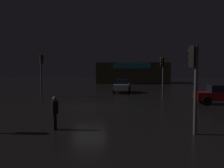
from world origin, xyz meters
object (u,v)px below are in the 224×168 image
object	(u,v)px
traffic_signal_cross_left	(41,68)
pedestrian	(55,110)
car_near	(221,94)
car_far	(122,86)
store_building	(133,73)
traffic_signal_opposite	(162,69)
traffic_signal_main	(194,73)

from	to	relation	value
traffic_signal_cross_left	pedestrian	xyz separation A→B (m)	(5.78, -13.29, -2.07)
car_near	car_far	world-z (taller)	car_far
store_building	traffic_signal_cross_left	world-z (taller)	traffic_signal_cross_left
store_building	traffic_signal_cross_left	bearing A→B (deg)	-111.73
store_building	car_far	distance (m)	20.48
traffic_signal_cross_left	car_far	distance (m)	9.73
car_far	pedestrian	bearing A→B (deg)	-98.32
store_building	traffic_signal_opposite	bearing A→B (deg)	-84.16
traffic_signal_main	traffic_signal_opposite	xyz separation A→B (m)	(0.33, 12.72, 0.18)
store_building	pedestrian	world-z (taller)	store_building
car_far	traffic_signal_opposite	bearing A→B (deg)	-51.79
traffic_signal_opposite	car_near	xyz separation A→B (m)	(4.34, -3.51, -2.12)
traffic_signal_main	traffic_signal_cross_left	size ratio (longest dim) A/B	0.91
store_building	car_far	world-z (taller)	store_building
store_building	traffic_signal_cross_left	xyz separation A→B (m)	(-9.90, -24.85, 0.93)
traffic_signal_opposite	car_near	world-z (taller)	traffic_signal_opposite
traffic_signal_main	traffic_signal_cross_left	distance (m)	18.21
store_building	traffic_signal_opposite	size ratio (longest dim) A/B	3.50
pedestrian	traffic_signal_main	bearing A→B (deg)	-2.15
pedestrian	car_near	bearing A→B (deg)	38.95
traffic_signal_main	traffic_signal_opposite	size ratio (longest dim) A/B	0.98
car_near	traffic_signal_opposite	bearing A→B (deg)	140.98
store_building	car_near	size ratio (longest dim) A/B	3.37
traffic_signal_opposite	car_far	distance (m)	7.03
car_near	pedestrian	world-z (taller)	pedestrian
traffic_signal_main	car_far	bearing A→B (deg)	101.99
traffic_signal_cross_left	store_building	bearing A→B (deg)	68.27
traffic_signal_opposite	pedestrian	size ratio (longest dim) A/B	2.50
store_building	traffic_signal_main	bearing A→B (deg)	-86.58
car_far	traffic_signal_main	bearing A→B (deg)	-78.01
store_building	pedestrian	distance (m)	38.38
traffic_signal_main	car_far	world-z (taller)	traffic_signal_main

